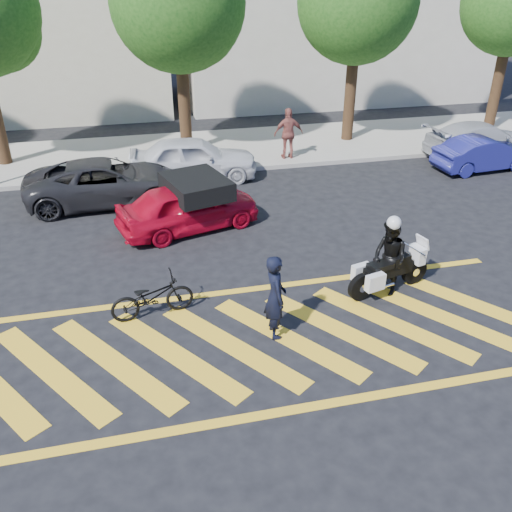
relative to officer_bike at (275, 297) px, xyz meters
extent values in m
plane|color=black|center=(-0.29, -0.18, -0.87)|extent=(90.00, 90.00, 0.00)
cube|color=#9E998E|center=(-0.29, 11.82, -0.80)|extent=(60.00, 5.00, 0.15)
cube|color=yellow|center=(-4.19, -0.18, -0.87)|extent=(2.43, 3.21, 0.01)
cube|color=yellow|center=(-3.09, -0.18, -0.87)|extent=(2.43, 3.21, 0.01)
cube|color=yellow|center=(-1.99, -0.18, -0.87)|extent=(2.43, 3.21, 0.01)
cube|color=yellow|center=(-0.89, -0.18, -0.87)|extent=(2.43, 3.21, 0.01)
cube|color=yellow|center=(0.21, -0.18, -0.87)|extent=(2.43, 3.21, 0.01)
cube|color=yellow|center=(1.31, -0.18, -0.87)|extent=(2.43, 3.21, 0.01)
cube|color=yellow|center=(2.41, -0.18, -0.87)|extent=(2.43, 3.21, 0.01)
cube|color=yellow|center=(3.51, -0.18, -0.87)|extent=(2.43, 3.21, 0.01)
cube|color=yellow|center=(4.61, -0.18, -0.87)|extent=(2.43, 3.21, 0.01)
cube|color=yellow|center=(-0.29, -2.08, -0.87)|extent=(12.00, 0.20, 0.01)
cube|color=yellow|center=(-0.29, 1.72, -0.87)|extent=(12.00, 0.20, 0.01)
cylinder|color=black|center=(-0.29, 11.82, 1.13)|extent=(0.44, 0.44, 4.00)
sphere|color=#1B4B14|center=(-0.29, 11.82, 4.39)|extent=(4.60, 4.60, 4.60)
sphere|color=#1B4B14|center=(0.31, 12.12, 3.70)|extent=(2.99, 2.99, 2.99)
cylinder|color=black|center=(6.21, 11.82, 1.13)|extent=(0.44, 0.44, 4.00)
sphere|color=#1B4B14|center=(6.21, 11.82, 4.34)|extent=(4.40, 4.40, 4.40)
sphere|color=#1B4B14|center=(6.81, 12.12, 3.68)|extent=(2.86, 2.86, 2.86)
cylinder|color=black|center=(12.71, 11.82, 1.13)|extent=(0.44, 0.44, 4.00)
imported|color=black|center=(0.00, 0.00, 0.00)|extent=(0.42, 0.64, 1.74)
imported|color=black|center=(-2.28, 1.20, -0.42)|extent=(1.79, 0.86, 0.90)
cylinder|color=black|center=(2.14, 0.77, -0.56)|extent=(0.64, 0.28, 0.63)
cylinder|color=silver|center=(2.14, 0.77, -0.56)|extent=(0.22, 0.19, 0.19)
cylinder|color=black|center=(3.58, 1.14, -0.56)|extent=(0.64, 0.28, 0.63)
cylinder|color=silver|center=(3.58, 1.14, -0.56)|extent=(0.22, 0.19, 0.19)
cube|color=black|center=(2.82, 0.94, -0.32)|extent=(1.21, 0.53, 0.29)
cube|color=black|center=(3.09, 1.01, -0.13)|extent=(0.48, 0.38, 0.21)
cube|color=black|center=(2.59, 0.89, -0.15)|extent=(0.59, 0.44, 0.11)
cube|color=silver|center=(3.58, 1.14, -0.13)|extent=(0.30, 0.44, 0.38)
cube|color=silver|center=(2.23, 1.05, -0.35)|extent=(0.46, 0.27, 0.36)
cube|color=silver|center=(2.35, 0.57, -0.35)|extent=(0.46, 0.27, 0.36)
imported|color=black|center=(2.82, 0.96, -0.03)|extent=(0.82, 0.96, 1.69)
imported|color=red|center=(-1.04, 5.18, -0.22)|extent=(4.13, 2.55, 1.31)
imported|color=black|center=(-3.20, 7.62, -0.21)|extent=(4.81, 2.32, 1.32)
imported|color=silver|center=(-0.39, 9.02, -0.15)|extent=(4.34, 2.03, 1.44)
imported|color=navy|center=(9.61, 7.62, -0.29)|extent=(3.64, 1.53, 1.17)
imported|color=#A6A9AE|center=(10.41, 9.02, -0.24)|extent=(4.45, 2.06, 1.26)
imported|color=#A05348|center=(3.19, 10.02, 0.18)|extent=(1.07, 0.47, 1.81)
camera|label=1|loc=(-2.36, -8.37, 5.62)|focal=38.00mm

